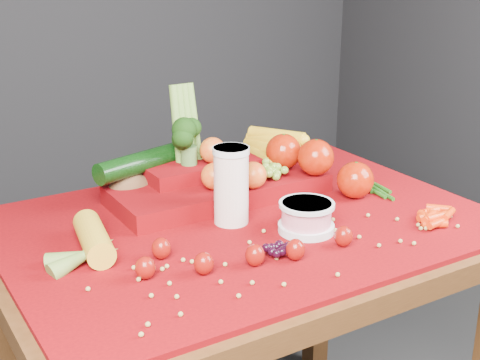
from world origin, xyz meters
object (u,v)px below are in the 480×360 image
yogurt_bowl (306,216)px  produce_mound (233,171)px  table (245,263)px  milk_glass (231,183)px

yogurt_bowl → produce_mound: 0.27m
table → milk_glass: (-0.03, 0.00, 0.20)m
milk_glass → yogurt_bowl: (0.11, -0.13, -0.06)m
table → produce_mound: 0.23m
milk_glass → yogurt_bowl: bearing=-48.4°
yogurt_bowl → produce_mound: size_ratio=0.20×
table → produce_mound: size_ratio=1.80×
table → produce_mound: (0.06, 0.15, 0.17)m
milk_glass → produce_mound: 0.18m
produce_mound → table: bearing=-111.8°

